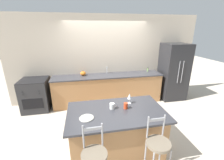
{
  "coord_description": "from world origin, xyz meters",
  "views": [
    {
      "loc": [
        -0.73,
        -4.0,
        2.28
      ],
      "look_at": [
        -0.09,
        -0.71,
        1.12
      ],
      "focal_mm": 24.0,
      "sensor_mm": 36.0,
      "label": 1
    }
  ],
  "objects_px": {
    "refrigerator": "(173,72)",
    "tumbler_cup": "(126,106)",
    "oven_range": "(36,95)",
    "dinner_plate": "(87,118)",
    "pumpkin_decoration": "(83,73)",
    "wine_glass": "(129,96)",
    "soap_bottle": "(148,70)",
    "coffee_mug": "(112,106)",
    "bar_stool_far": "(157,151)"
  },
  "relations": [
    {
      "from": "dinner_plate",
      "to": "soap_bottle",
      "type": "xyz_separation_m",
      "value": [
        2.11,
        2.43,
        0.05
      ]
    },
    {
      "from": "bar_stool_far",
      "to": "oven_range",
      "type": "bearing_deg",
      "value": 130.61
    },
    {
      "from": "dinner_plate",
      "to": "pumpkin_decoration",
      "type": "height_order",
      "value": "pumpkin_decoration"
    },
    {
      "from": "oven_range",
      "to": "soap_bottle",
      "type": "xyz_separation_m",
      "value": [
        3.51,
        0.21,
        0.51
      ]
    },
    {
      "from": "coffee_mug",
      "to": "tumbler_cup",
      "type": "distance_m",
      "value": 0.24
    },
    {
      "from": "refrigerator",
      "to": "bar_stool_far",
      "type": "bearing_deg",
      "value": -125.2
    },
    {
      "from": "tumbler_cup",
      "to": "pumpkin_decoration",
      "type": "bearing_deg",
      "value": 108.23
    },
    {
      "from": "coffee_mug",
      "to": "soap_bottle",
      "type": "height_order",
      "value": "soap_bottle"
    },
    {
      "from": "wine_glass",
      "to": "tumbler_cup",
      "type": "height_order",
      "value": "wine_glass"
    },
    {
      "from": "coffee_mug",
      "to": "oven_range",
      "type": "bearing_deg",
      "value": 133.12
    },
    {
      "from": "tumbler_cup",
      "to": "soap_bottle",
      "type": "height_order",
      "value": "soap_bottle"
    },
    {
      "from": "bar_stool_far",
      "to": "tumbler_cup",
      "type": "xyz_separation_m",
      "value": [
        -0.27,
        0.73,
        0.36
      ]
    },
    {
      "from": "refrigerator",
      "to": "coffee_mug",
      "type": "height_order",
      "value": "refrigerator"
    },
    {
      "from": "oven_range",
      "to": "coffee_mug",
      "type": "height_order",
      "value": "coffee_mug"
    },
    {
      "from": "dinner_plate",
      "to": "soap_bottle",
      "type": "distance_m",
      "value": 3.22
    },
    {
      "from": "refrigerator",
      "to": "wine_glass",
      "type": "distance_m",
      "value": 2.8
    },
    {
      "from": "bar_stool_far",
      "to": "soap_bottle",
      "type": "relative_size",
      "value": 8.19
    },
    {
      "from": "pumpkin_decoration",
      "to": "coffee_mug",
      "type": "bearing_deg",
      "value": -77.25
    },
    {
      "from": "oven_range",
      "to": "dinner_plate",
      "type": "xyz_separation_m",
      "value": [
        1.41,
        -2.22,
        0.47
      ]
    },
    {
      "from": "pumpkin_decoration",
      "to": "bar_stool_far",
      "type": "bearing_deg",
      "value": -71.2
    },
    {
      "from": "dinner_plate",
      "to": "refrigerator",
      "type": "bearing_deg",
      "value": 37.12
    },
    {
      "from": "refrigerator",
      "to": "soap_bottle",
      "type": "xyz_separation_m",
      "value": [
        -0.81,
        0.22,
        0.06
      ]
    },
    {
      "from": "dinner_plate",
      "to": "wine_glass",
      "type": "height_order",
      "value": "wine_glass"
    },
    {
      "from": "oven_range",
      "to": "pumpkin_decoration",
      "type": "relative_size",
      "value": 5.51
    },
    {
      "from": "coffee_mug",
      "to": "bar_stool_far",
      "type": "bearing_deg",
      "value": -56.8
    },
    {
      "from": "coffee_mug",
      "to": "pumpkin_decoration",
      "type": "xyz_separation_m",
      "value": [
        -0.48,
        2.14,
        0.01
      ]
    },
    {
      "from": "refrigerator",
      "to": "tumbler_cup",
      "type": "distance_m",
      "value": 3.01
    },
    {
      "from": "dinner_plate",
      "to": "soap_bottle",
      "type": "bearing_deg",
      "value": 49.04
    },
    {
      "from": "bar_stool_far",
      "to": "coffee_mug",
      "type": "distance_m",
      "value": 0.99
    },
    {
      "from": "soap_bottle",
      "to": "refrigerator",
      "type": "bearing_deg",
      "value": -15.05
    },
    {
      "from": "refrigerator",
      "to": "coffee_mug",
      "type": "bearing_deg",
      "value": -141.07
    },
    {
      "from": "pumpkin_decoration",
      "to": "dinner_plate",
      "type": "bearing_deg",
      "value": -89.48
    },
    {
      "from": "pumpkin_decoration",
      "to": "soap_bottle",
      "type": "xyz_separation_m",
      "value": [
        2.13,
        0.06,
        -0.01
      ]
    },
    {
      "from": "dinner_plate",
      "to": "soap_bottle",
      "type": "height_order",
      "value": "soap_bottle"
    },
    {
      "from": "pumpkin_decoration",
      "to": "soap_bottle",
      "type": "bearing_deg",
      "value": 1.71
    },
    {
      "from": "refrigerator",
      "to": "soap_bottle",
      "type": "distance_m",
      "value": 0.84
    },
    {
      "from": "soap_bottle",
      "to": "dinner_plate",
      "type": "bearing_deg",
      "value": -130.96
    },
    {
      "from": "refrigerator",
      "to": "dinner_plate",
      "type": "distance_m",
      "value": 3.66
    },
    {
      "from": "bar_stool_far",
      "to": "tumbler_cup",
      "type": "relative_size",
      "value": 10.12
    },
    {
      "from": "bar_stool_far",
      "to": "pumpkin_decoration",
      "type": "distance_m",
      "value": 3.1
    },
    {
      "from": "dinner_plate",
      "to": "coffee_mug",
      "type": "xyz_separation_m",
      "value": [
        0.46,
        0.23,
        0.04
      ]
    },
    {
      "from": "refrigerator",
      "to": "wine_glass",
      "type": "xyz_separation_m",
      "value": [
        -2.1,
        -1.85,
        0.14
      ]
    },
    {
      "from": "bar_stool_far",
      "to": "wine_glass",
      "type": "relative_size",
      "value": 5.54
    },
    {
      "from": "coffee_mug",
      "to": "pumpkin_decoration",
      "type": "relative_size",
      "value": 0.74
    },
    {
      "from": "dinner_plate",
      "to": "wine_glass",
      "type": "bearing_deg",
      "value": 23.8
    },
    {
      "from": "oven_range",
      "to": "pumpkin_decoration",
      "type": "xyz_separation_m",
      "value": [
        1.38,
        0.14,
        0.52
      ]
    },
    {
      "from": "dinner_plate",
      "to": "coffee_mug",
      "type": "bearing_deg",
      "value": 25.97
    },
    {
      "from": "oven_range",
      "to": "wine_glass",
      "type": "height_order",
      "value": "wine_glass"
    },
    {
      "from": "bar_stool_far",
      "to": "coffee_mug",
      "type": "relative_size",
      "value": 9.01
    },
    {
      "from": "refrigerator",
      "to": "dinner_plate",
      "type": "bearing_deg",
      "value": -142.88
    }
  ]
}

